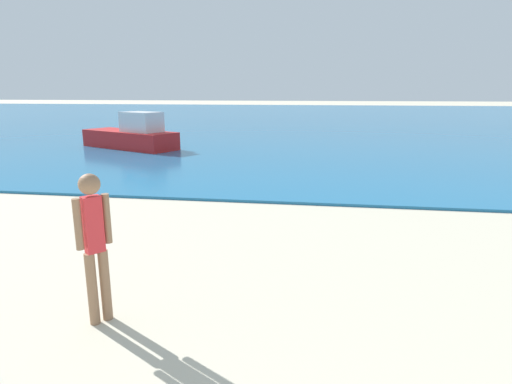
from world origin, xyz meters
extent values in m
cube|color=#1E6B9E|center=(0.00, 40.38, 0.03)|extent=(160.00, 60.00, 0.06)
cylinder|color=#936B4C|center=(-1.69, 5.43, 0.38)|extent=(0.10, 0.10, 0.76)
cylinder|color=#936B4C|center=(-1.61, 5.54, 0.38)|extent=(0.10, 0.10, 0.76)
cube|color=red|center=(-1.65, 5.49, 1.04)|extent=(0.19, 0.20, 0.57)
sphere|color=#936B4C|center=(-1.65, 5.49, 1.44)|extent=(0.21, 0.21, 0.21)
cylinder|color=#936B4C|center=(-1.74, 5.38, 1.07)|extent=(0.08, 0.08, 0.51)
cylinder|color=#936B4C|center=(-1.56, 5.59, 1.07)|extent=(0.08, 0.08, 0.51)
cube|color=red|center=(-7.06, 17.93, 0.40)|extent=(4.42, 3.07, 0.68)
cube|color=silver|center=(-6.37, 17.60, 1.12)|extent=(1.79, 1.52, 0.76)
camera|label=1|loc=(0.51, 1.81, 2.32)|focal=29.87mm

